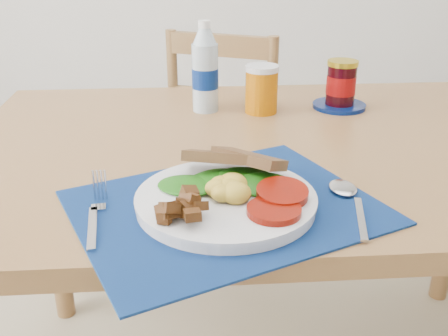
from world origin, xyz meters
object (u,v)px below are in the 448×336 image
object	(u,v)px
water_bottle	(205,72)
juice_glass	(261,90)
jam_on_saucer	(341,87)
breakfast_plate	(222,196)
chair_far	(231,125)

from	to	relation	value
water_bottle	juice_glass	bearing A→B (deg)	-9.93
juice_glass	jam_on_saucer	world-z (taller)	jam_on_saucer
breakfast_plate	juice_glass	distance (m)	0.52
breakfast_plate	water_bottle	size ratio (longest dim) A/B	1.30
juice_glass	jam_on_saucer	xyz separation A→B (m)	(0.21, 0.02, -0.00)
chair_far	juice_glass	size ratio (longest dim) A/B	9.64
chair_far	juice_glass	world-z (taller)	chair_far
breakfast_plate	juice_glass	bearing A→B (deg)	98.41
water_bottle	juice_glass	size ratio (longest dim) A/B	2.01
water_bottle	jam_on_saucer	world-z (taller)	water_bottle
jam_on_saucer	breakfast_plate	bearing A→B (deg)	-122.82
chair_far	jam_on_saucer	bearing A→B (deg)	141.49
juice_glass	jam_on_saucer	distance (m)	0.21
juice_glass	water_bottle	bearing A→B (deg)	170.07
water_bottle	breakfast_plate	bearing A→B (deg)	-89.42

